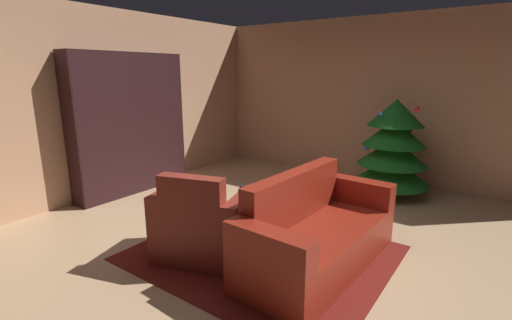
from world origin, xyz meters
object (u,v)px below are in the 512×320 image
Objects in this scene: coffee_table at (257,209)px; book_stack_on_table at (263,198)px; armchair_red at (204,227)px; couch_red at (316,235)px; decorated_tree at (393,148)px; bottle_on_table at (241,199)px; bookshelf_unit at (138,125)px.

book_stack_on_table is at bearing 47.80° from coffee_table.
armchair_red is 1.10m from couch_red.
decorated_tree is at bearing 76.17° from book_stack_on_table.
decorated_tree is at bearing 75.59° from coffee_table.
couch_red is at bearing -89.62° from decorated_tree.
armchair_red is at bearing -120.77° from book_stack_on_table.
bookshelf_unit is at bearing 164.77° from bottle_on_table.
book_stack_on_table is at bearing 178.11° from couch_red.
decorated_tree reaches higher than couch_red.
bookshelf_unit is at bearing 171.23° from couch_red.
couch_red is 0.84m from bottle_on_table.
decorated_tree is (0.66, 2.57, 0.30)m from coffee_table.
couch_red is 8.81× the size of book_stack_on_table.
decorated_tree reaches higher than bottle_on_table.
armchair_red is 4.72× the size of bottle_on_table.
decorated_tree is (0.76, 2.73, 0.16)m from bottle_on_table.
book_stack_on_table is (-0.64, 0.02, 0.24)m from couch_red.
decorated_tree is at bearing 72.85° from armchair_red.
armchair_red is at bearing -107.15° from decorated_tree.
bookshelf_unit reaches higher than book_stack_on_table.
armchair_red reaches higher than bottle_on_table.
bookshelf_unit reaches higher than decorated_tree.
bookshelf_unit is 1.11× the size of couch_red.
bookshelf_unit reaches higher than bottle_on_table.
bottle_on_table reaches higher than book_stack_on_table.
couch_red is 8.36× the size of bottle_on_table.
bottle_on_table is at bearing -123.65° from book_stack_on_table.
bookshelf_unit is 9.24× the size of bottle_on_table.
couch_red is at bearing 1.74° from coffee_table.
bottle_on_table is (-0.77, -0.18, 0.26)m from couch_red.
bookshelf_unit is 3.09× the size of coffee_table.
bookshelf_unit is 2.69m from bottle_on_table.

